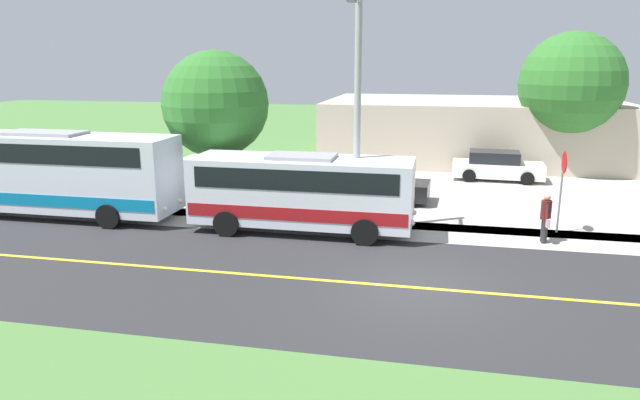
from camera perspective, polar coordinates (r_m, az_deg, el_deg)
The scene contains 15 objects.
ground_plane at distance 15.69m, azimuth 9.51°, elevation -8.61°, with size 120.00×120.00×0.00m, color #477238.
road_surface at distance 15.69m, azimuth 9.51°, elevation -8.59°, with size 8.00×100.00×0.01m, color #28282B.
sidewalk at distance 20.60m, azimuth 10.17°, elevation -3.12°, with size 2.40×100.00×0.01m, color #B2ADA3.
parking_lot_surface at distance 27.68m, azimuth 16.89°, elevation 0.88°, with size 14.00×36.00×0.01m, color #B2ADA3.
road_centre_line at distance 15.69m, azimuth 9.51°, elevation -8.58°, with size 0.16×100.00×0.00m, color gold.
shuttle_bus_front at distance 20.06m, azimuth -1.80°, elevation 1.08°, with size 2.64×7.82×2.73m.
transit_bus_rear at distance 24.30m, azimuth -25.40°, elevation 2.70°, with size 2.55×10.20×3.28m.
pedestrian_with_bags at distance 20.31m, azimuth 21.51°, elevation -1.55°, with size 0.72×0.34×1.65m.
stop_sign at distance 21.41m, azimuth 22.96°, elevation 2.05°, with size 0.76×0.07×2.88m.
street_light_pole at distance 19.65m, azimuth 3.69°, elevation 9.28°, with size 1.97×0.24×7.95m.
parked_car_near at distance 24.67m, azimuth 5.56°, elevation 1.51°, with size 2.20×4.49×1.45m.
parked_car_far at distance 30.12m, azimuth 17.15°, elevation 3.21°, with size 2.19×4.49×1.45m.
tree_curbside at distance 23.71m, azimuth -10.33°, elevation 9.33°, with size 4.26×4.26×6.30m.
tree_lot_edge at distance 32.58m, azimuth 23.69°, elevation 10.52°, with size 5.26×5.26×7.31m.
commercial_building at distance 36.20m, azimuth 14.85°, elevation 6.79°, with size 10.00×17.18×3.51m, color #B7A893.
Camera 1 is at (14.51, 0.42, 5.96)m, focal length 32.20 mm.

